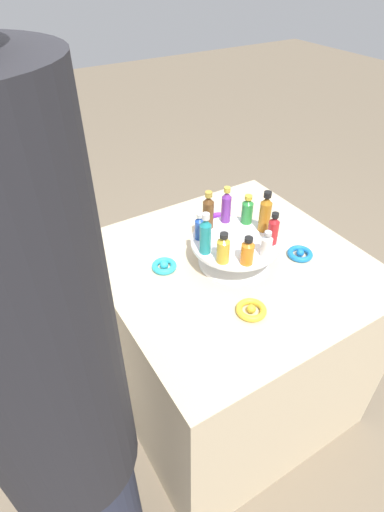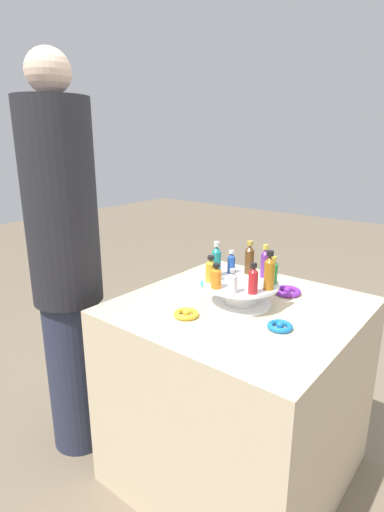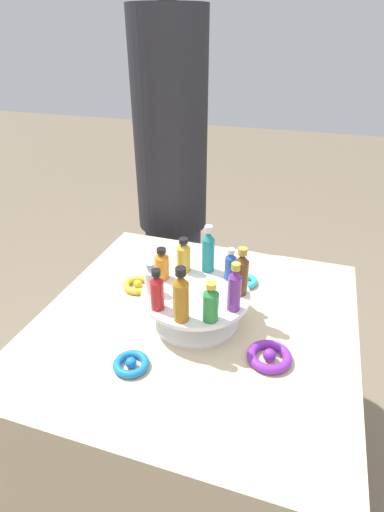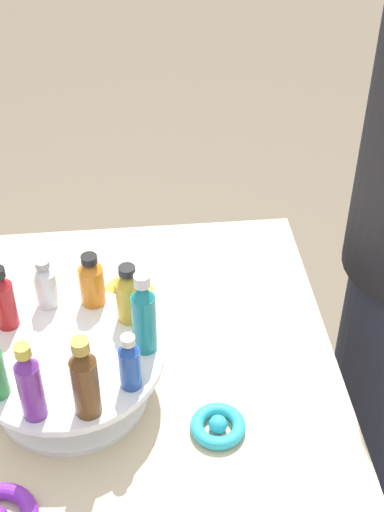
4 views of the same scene
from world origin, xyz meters
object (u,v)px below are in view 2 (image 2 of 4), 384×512
object	(u,v)px
bottle_teal	(217,260)
bottle_orange	(216,277)
ribbon_bow_purple	(288,291)
bottle_clear	(233,282)
bottle_brown	(249,259)
ribbon_bow_blue	(280,326)
bottle_amber	(269,272)
bottle_red	(253,280)
bottle_purple	(265,262)
bottle_blue	(231,263)
person_figure	(66,267)
ribbon_bow_gold	(186,314)
ribbon_bow_teal	(210,283)
bottle_gold	(211,270)
bottle_green	(273,271)
display_stand	(241,292)

from	to	relation	value
bottle_teal	bottle_orange	world-z (taller)	bottle_teal
ribbon_bow_purple	bottle_clear	bearing A→B (deg)	169.74
ribbon_bow_purple	bottle_teal	bearing A→B (deg)	135.54
bottle_brown	ribbon_bow_blue	distance (m)	0.35
bottle_amber	ribbon_bow_purple	xyz separation A→B (m)	(0.22, 0.02, -0.15)
bottle_teal	ribbon_bow_purple	distance (m)	0.33
bottle_red	bottle_purple	world-z (taller)	bottle_purple
bottle_teal	ribbon_bow_purple	xyz separation A→B (m)	(0.21, -0.21, -0.14)
bottle_blue	person_figure	bearing A→B (deg)	123.68
bottle_purple	bottle_red	bearing A→B (deg)	-163.27
bottle_purple	bottle_clear	size ratio (longest dim) A/B	1.49
bottle_purple	person_figure	distance (m)	0.83
ribbon_bow_gold	ribbon_bow_teal	bearing A→B (deg)	21.74
ribbon_bow_purple	bottle_orange	bearing A→B (deg)	158.06
bottle_gold	bottle_clear	world-z (taller)	bottle_gold
person_figure	bottle_gold	bearing A→B (deg)	-1.77
bottle_gold	person_figure	bearing A→B (deg)	113.37
bottle_red	bottle_clear	size ratio (longest dim) A/B	1.27
bottle_green	bottle_amber	bearing A→B (deg)	-163.27
bottle_blue	bottle_clear	distance (m)	0.22
display_stand	bottle_gold	xyz separation A→B (m)	(-0.07, 0.10, 0.09)
display_stand	ribbon_bow_gold	distance (m)	0.24
bottle_red	bottle_clear	world-z (taller)	bottle_red
bottle_red	ribbon_bow_purple	bearing A→B (deg)	-0.02
bottle_teal	person_figure	size ratio (longest dim) A/B	0.08
bottle_red	ribbon_bow_teal	world-z (taller)	bottle_red
bottle_brown	bottle_red	bearing A→B (deg)	-145.27
ribbon_bow_teal	person_figure	xyz separation A→B (m)	(-0.41, 0.46, 0.08)
ribbon_bow_purple	bottle_purple	bearing A→B (deg)	152.83
bottle_brown	bottle_teal	size ratio (longest dim) A/B	0.96
bottle_gold	ribbon_bow_blue	world-z (taller)	bottle_gold
bottle_brown	bottle_orange	world-z (taller)	bottle_brown
bottle_purple	person_figure	size ratio (longest dim) A/B	0.08
bottle_green	display_stand	bearing A→B (deg)	124.73
bottle_blue	ribbon_bow_teal	distance (m)	0.18
display_stand	ribbon_bow_purple	bearing A→B (deg)	-23.26
bottle_orange	ribbon_bow_gold	world-z (taller)	bottle_orange
ribbon_bow_teal	person_figure	distance (m)	0.62
ribbon_bow_purple	ribbon_bow_gold	distance (m)	0.47
bottle_clear	ribbon_bow_gold	distance (m)	0.20
display_stand	bottle_clear	distance (m)	0.14
bottle_green	ribbon_bow_purple	size ratio (longest dim) A/B	0.96
bottle_blue	ribbon_bow_purple	xyz separation A→B (m)	(0.15, -0.19, -0.12)
bottle_green	bottle_gold	world-z (taller)	bottle_green
bottle_orange	ribbon_bow_gold	distance (m)	0.17
bottle_purple	bottle_brown	size ratio (longest dim) A/B	0.98
bottle_blue	ribbon_bow_blue	size ratio (longest dim) A/B	1.09
bottle_teal	bottle_clear	distance (m)	0.19
bottle_brown	bottle_orange	distance (m)	0.22
bottle_green	ribbon_bow_gold	xyz separation A→B (m)	(-0.28, 0.19, -0.13)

